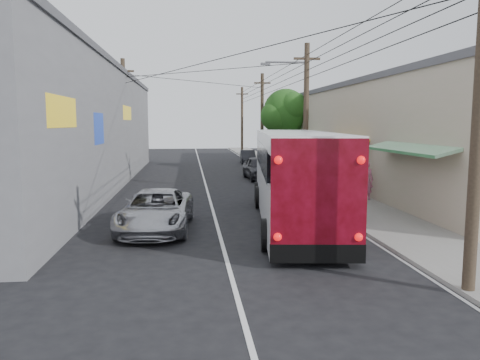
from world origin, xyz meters
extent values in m
plane|color=black|center=(0.00, 0.00, 0.00)|extent=(120.00, 120.00, 0.00)
cube|color=slate|center=(6.50, 20.00, 0.06)|extent=(3.00, 80.00, 0.12)
cube|color=#B4A38F|center=(11.00, 22.00, 3.00)|extent=(6.00, 40.00, 6.00)
cube|color=#4C4C51|center=(11.00, 22.00, 6.10)|extent=(6.20, 40.00, 0.30)
cube|color=#1C7F38|center=(7.70, 6.00, 2.90)|extent=(1.39, 6.00, 0.46)
cube|color=#CB5917|center=(7.70, 14.00, 2.90)|extent=(1.39, 6.00, 0.46)
cube|color=#1C7F38|center=(7.70, 22.00, 2.90)|extent=(1.39, 6.00, 0.46)
cube|color=#CB5917|center=(7.70, 30.00, 2.90)|extent=(1.39, 6.00, 0.46)
cube|color=#1C7F38|center=(7.70, 38.00, 2.90)|extent=(1.39, 6.00, 0.46)
cube|color=slate|center=(-8.50, 18.00, 3.50)|extent=(7.00, 36.00, 7.00)
cube|color=#4C4C51|center=(-8.50, 18.00, 7.10)|extent=(7.20, 36.00, 0.30)
cube|color=yellow|center=(-5.05, 4.00, 4.20)|extent=(0.12, 3.50, 1.00)
cube|color=#1433A5|center=(-5.05, 10.00, 3.60)|extent=(0.12, 2.20, 1.40)
cube|color=yellow|center=(-5.05, 20.00, 4.50)|extent=(0.12, 4.00, 0.90)
cylinder|color=#473828|center=(5.20, -2.00, 4.00)|extent=(0.28, 0.28, 8.00)
cylinder|color=#473828|center=(5.20, 13.00, 4.00)|extent=(0.28, 0.28, 8.00)
cube|color=#473828|center=(5.20, 13.00, 7.20)|extent=(1.40, 0.12, 0.12)
cylinder|color=#473828|center=(5.20, 28.00, 4.00)|extent=(0.28, 0.28, 8.00)
cube|color=#473828|center=(5.20, 28.00, 7.20)|extent=(1.40, 0.12, 0.12)
cylinder|color=#473828|center=(5.20, 43.00, 4.00)|extent=(0.28, 0.28, 8.00)
cube|color=#473828|center=(5.20, 43.00, 7.20)|extent=(1.40, 0.12, 0.12)
cylinder|color=#473828|center=(-5.20, 20.00, 4.00)|extent=(0.28, 0.28, 8.00)
cube|color=#473828|center=(-5.20, 20.00, 7.20)|extent=(1.40, 0.12, 0.12)
cylinder|color=#59595E|center=(4.10, 13.00, 7.00)|extent=(2.20, 0.10, 0.10)
cube|color=#59595E|center=(3.00, 13.00, 6.90)|extent=(0.50, 0.18, 0.12)
cylinder|color=#3F2B19|center=(6.80, 26.00, 2.00)|extent=(0.44, 0.44, 4.00)
sphere|color=#1D4813|center=(6.80, 26.00, 4.80)|extent=(3.60, 3.60, 3.60)
sphere|color=#1D4813|center=(7.80, 26.60, 4.20)|extent=(2.60, 2.60, 2.60)
sphere|color=#1D4813|center=(5.90, 25.60, 4.40)|extent=(2.40, 2.40, 2.40)
sphere|color=#1D4813|center=(7.20, 25.00, 5.20)|extent=(2.20, 2.20, 2.20)
sphere|color=#1D4813|center=(6.50, 26.90, 5.00)|extent=(2.00, 2.00, 2.00)
cube|color=white|center=(3.00, 6.07, 1.15)|extent=(3.90, 12.24, 1.91)
cube|color=black|center=(3.06, 6.57, 2.56)|extent=(3.68, 10.25, 1.00)
cube|color=white|center=(3.00, 6.07, 3.26)|extent=(3.90, 12.24, 0.50)
cube|color=maroon|center=(2.29, 0.07, 2.01)|extent=(2.48, 0.37, 2.91)
cube|color=black|center=(2.29, 0.07, 0.45)|extent=(2.50, 0.39, 0.50)
sphere|color=red|center=(1.24, 0.17, 0.90)|extent=(0.22, 0.22, 0.22)
sphere|color=red|center=(3.34, -0.08, 0.90)|extent=(0.22, 0.22, 0.22)
sphere|color=red|center=(1.24, 0.17, 2.91)|extent=(0.22, 0.22, 0.22)
sphere|color=red|center=(3.34, -0.08, 2.91)|extent=(0.22, 0.22, 0.22)
cylinder|color=black|center=(1.26, 2.03, 0.50)|extent=(0.42, 1.03, 1.00)
cylinder|color=black|center=(3.75, 1.74, 0.50)|extent=(0.42, 1.03, 1.00)
cylinder|color=black|center=(2.11, 9.20, 0.50)|extent=(0.42, 1.03, 1.00)
cylinder|color=black|center=(4.60, 8.91, 0.50)|extent=(0.42, 1.03, 1.00)
cylinder|color=black|center=(2.28, 10.70, 0.50)|extent=(0.42, 1.03, 1.00)
cylinder|color=black|center=(4.77, 10.40, 0.50)|extent=(0.42, 1.03, 1.00)
imported|color=#ADAEB4|center=(-2.22, 5.19, 0.73)|extent=(2.77, 5.38, 1.45)
imported|color=gray|center=(4.60, 14.38, 0.85)|extent=(2.87, 6.05, 1.70)
imported|color=#252429|center=(3.80, 20.00, 0.79)|extent=(2.11, 4.75, 1.59)
imported|color=black|center=(4.60, 32.88, 0.63)|extent=(1.58, 3.92, 1.27)
imported|color=#D26F9A|center=(7.60, 10.40, 1.07)|extent=(0.82, 0.70, 1.89)
imported|color=#96AEDA|center=(7.60, 15.88, 1.01)|extent=(0.96, 0.80, 1.77)
camera|label=1|loc=(-1.02, -11.54, 3.84)|focal=35.00mm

